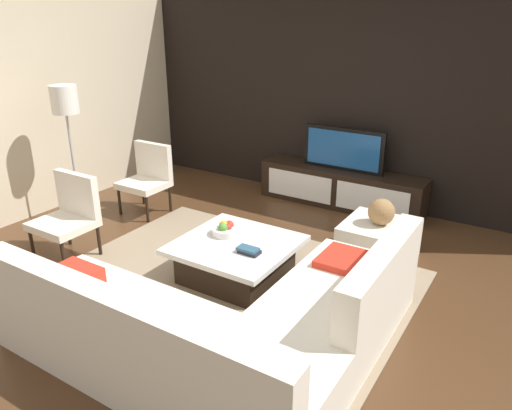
# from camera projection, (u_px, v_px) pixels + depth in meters

# --- Properties ---
(ground_plane) EXTENTS (14.00, 14.00, 0.00)m
(ground_plane) POSITION_uv_depth(u_px,v_px,m) (239.00, 285.00, 4.60)
(ground_plane) COLOR #4C301C
(feature_wall_back) EXTENTS (6.40, 0.12, 2.80)m
(feature_wall_back) POSITION_uv_depth(u_px,v_px,m) (356.00, 96.00, 6.21)
(feature_wall_back) COLOR black
(feature_wall_back) RESTS_ON ground
(side_wall_left) EXTENTS (0.12, 5.20, 2.80)m
(side_wall_left) POSITION_uv_depth(u_px,v_px,m) (25.00, 102.00, 5.82)
(side_wall_left) COLOR beige
(side_wall_left) RESTS_ON ground
(area_rug) EXTENTS (3.27, 2.46, 0.01)m
(area_rug) POSITION_uv_depth(u_px,v_px,m) (231.00, 282.00, 4.65)
(area_rug) COLOR gray
(area_rug) RESTS_ON ground
(media_console) EXTENTS (2.18, 0.45, 0.50)m
(media_console) POSITION_uv_depth(u_px,v_px,m) (341.00, 188.00, 6.39)
(media_console) COLOR black
(media_console) RESTS_ON ground
(television) EXTENTS (1.08, 0.06, 0.55)m
(television) POSITION_uv_depth(u_px,v_px,m) (343.00, 149.00, 6.20)
(television) COLOR black
(television) RESTS_ON media_console
(sectional_couch) EXTENTS (2.54, 2.29, 0.82)m
(sectional_couch) POSITION_uv_depth(u_px,v_px,m) (228.00, 327.00, 3.52)
(sectional_couch) COLOR silver
(sectional_couch) RESTS_ON ground
(coffee_table) EXTENTS (1.06, 1.03, 0.38)m
(coffee_table) POSITION_uv_depth(u_px,v_px,m) (236.00, 259.00, 4.65)
(coffee_table) COLOR black
(coffee_table) RESTS_ON ground
(accent_chair_near) EXTENTS (0.57, 0.52, 0.87)m
(accent_chair_near) POSITION_uv_depth(u_px,v_px,m) (69.00, 211.00, 5.01)
(accent_chair_near) COLOR black
(accent_chair_near) RESTS_ON ground
(floor_lamp) EXTENTS (0.31, 0.31, 1.63)m
(floor_lamp) POSITION_uv_depth(u_px,v_px,m) (66.00, 109.00, 5.57)
(floor_lamp) COLOR #A5A5AA
(floor_lamp) RESTS_ON ground
(ottoman) EXTENTS (0.70, 0.70, 0.40)m
(ottoman) POSITION_uv_depth(u_px,v_px,m) (378.00, 242.00, 5.01)
(ottoman) COLOR silver
(ottoman) RESTS_ON ground
(fruit_bowl) EXTENTS (0.28, 0.28, 0.14)m
(fruit_bowl) POSITION_uv_depth(u_px,v_px,m) (226.00, 230.00, 4.74)
(fruit_bowl) COLOR silver
(fruit_bowl) RESTS_ON coffee_table
(accent_chair_far) EXTENTS (0.55, 0.50, 0.87)m
(accent_chair_far) POSITION_uv_depth(u_px,v_px,m) (148.00, 174.00, 6.16)
(accent_chair_far) COLOR black
(accent_chair_far) RESTS_ON ground
(decorative_ball) EXTENTS (0.27, 0.27, 0.27)m
(decorative_ball) POSITION_uv_depth(u_px,v_px,m) (381.00, 212.00, 4.89)
(decorative_ball) COLOR #997247
(decorative_ball) RESTS_ON ottoman
(book_stack) EXTENTS (0.21, 0.12, 0.05)m
(book_stack) POSITION_uv_depth(u_px,v_px,m) (249.00, 251.00, 4.37)
(book_stack) COLOR #1E232D
(book_stack) RESTS_ON coffee_table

